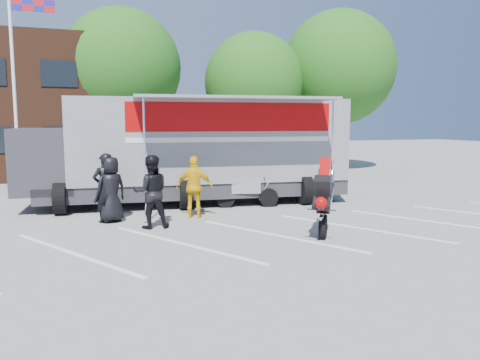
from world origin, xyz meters
TOP-DOWN VIEW (x-y plane):
  - ground at (0.00, 0.00)m, footprint 100.00×100.00m
  - parking_bay_lines at (0.00, 1.00)m, footprint 18.09×13.33m
  - flagpole at (-6.24, 10.00)m, footprint 1.61×0.12m
  - tree_left at (-2.00, 16.00)m, footprint 6.12×6.12m
  - tree_mid at (5.00, 15.00)m, footprint 5.44×5.44m
  - tree_right at (10.00, 14.50)m, footprint 6.46×6.46m
  - transporter_truck at (-0.56, 6.20)m, footprint 11.77×6.61m
  - parked_motorcycle at (0.84, 4.88)m, footprint 2.21×1.17m
  - stunt_bike_rider at (1.51, 0.92)m, footprint 1.74×1.98m
  - spectator_leather_a at (-3.57, 4.02)m, footprint 1.07×0.91m
  - spectator_leather_b at (-3.70, 4.06)m, footprint 0.80×0.61m
  - spectator_leather_c at (-2.62, 2.90)m, footprint 1.00×0.81m
  - spectator_hivis at (-1.21, 3.79)m, footprint 1.16×0.82m

SIDE VIEW (x-z plane):
  - ground at x=0.00m, z-range 0.00..0.00m
  - transporter_truck at x=-0.56m, z-range -1.79..1.79m
  - parked_motorcycle at x=0.84m, z-range -0.55..0.55m
  - stunt_bike_rider at x=1.51m, z-range -1.07..1.07m
  - parking_bay_lines at x=0.00m, z-range 0.00..0.01m
  - spectator_hivis at x=-1.21m, z-range 0.00..1.83m
  - spectator_leather_a at x=-3.57m, z-range 0.00..1.87m
  - spectator_leather_c at x=-2.62m, z-range 0.00..1.95m
  - spectator_leather_b at x=-3.70m, z-range 0.00..1.95m
  - tree_mid at x=5.00m, z-range 1.10..8.78m
  - flagpole at x=-6.24m, z-range 1.05..9.05m
  - tree_left at x=-2.00m, z-range 1.25..9.89m
  - tree_right at x=10.00m, z-range 1.32..10.44m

